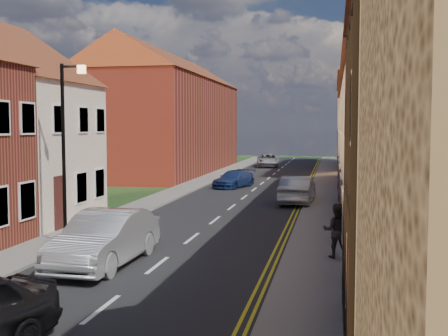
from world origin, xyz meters
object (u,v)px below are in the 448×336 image
car_mid (105,238)px  pedestrian_right (336,231)px  car_mid_b (298,190)px  car_distant (268,160)px  lamppost (66,142)px  car_far (234,179)px

car_mid → pedestrian_right: bearing=16.7°
pedestrian_right → car_mid_b: bearing=-81.0°
car_mid → car_distant: bearing=91.7°
lamppost → car_mid: (2.31, -2.24, -2.75)m
car_distant → pedestrian_right: 39.37m
car_mid → pedestrian_right: 6.84m
car_distant → car_mid_b: bearing=-87.3°
lamppost → car_mid_b: (6.96, 12.00, -2.81)m
car_mid → lamppost: bearing=137.6°
lamppost → car_far: lamppost is taller
car_mid_b → pedestrian_right: bearing=101.3°
car_mid_b → lamppost: bearing=62.3°
car_far → car_mid_b: size_ratio=0.88×
pedestrian_right → car_mid_b: (-1.95, 12.47, -0.21)m
car_far → pedestrian_right: bearing=-54.2°
lamppost → car_far: 19.37m
lamppost → car_distant: (2.31, 38.35, -2.88)m
lamppost → pedestrian_right: bearing=-3.0°
lamppost → car_mid: 4.23m
pedestrian_right → car_distant: bearing=-80.3°
car_distant → car_far: bearing=-97.3°
car_mid → car_far: car_mid is taller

